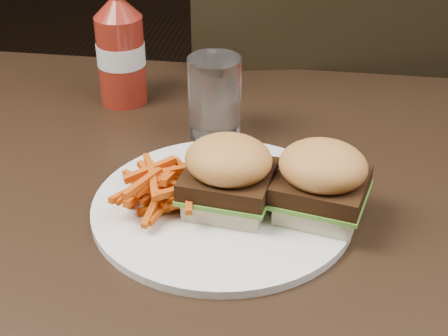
# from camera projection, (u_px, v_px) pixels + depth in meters

# --- Properties ---
(dining_table) EXTENTS (1.20, 0.80, 0.04)m
(dining_table) POSITION_uv_depth(u_px,v_px,m) (124.00, 211.00, 0.80)
(dining_table) COLOR black
(dining_table) RESTS_ON ground
(chair_far) EXTENTS (0.53, 0.53, 0.04)m
(chair_far) POSITION_uv_depth(u_px,v_px,m) (294.00, 167.00, 1.46)
(chair_far) COLOR black
(chair_far) RESTS_ON ground
(plate) EXTENTS (0.29, 0.29, 0.01)m
(plate) POSITION_uv_depth(u_px,v_px,m) (223.00, 207.00, 0.76)
(plate) COLOR white
(plate) RESTS_ON dining_table
(sandwich_half_a) EXTENTS (0.09, 0.09, 0.02)m
(sandwich_half_a) POSITION_uv_depth(u_px,v_px,m) (228.00, 198.00, 0.75)
(sandwich_half_a) COLOR #F9E5BA
(sandwich_half_a) RESTS_ON plate
(sandwich_half_b) EXTENTS (0.10, 0.09, 0.02)m
(sandwich_half_b) POSITION_uv_depth(u_px,v_px,m) (320.00, 205.00, 0.74)
(sandwich_half_b) COLOR #F4EABC
(sandwich_half_b) RESTS_ON plate
(fries_pile) EXTENTS (0.10, 0.10, 0.04)m
(fries_pile) POSITION_uv_depth(u_px,v_px,m) (170.00, 184.00, 0.75)
(fries_pile) COLOR #C35413
(fries_pile) RESTS_ON plate
(ketchup_bottle) EXTENTS (0.08, 0.08, 0.13)m
(ketchup_bottle) POSITION_uv_depth(u_px,v_px,m) (122.00, 62.00, 0.97)
(ketchup_bottle) COLOR maroon
(ketchup_bottle) RESTS_ON dining_table
(tumbler) EXTENTS (0.09, 0.09, 0.11)m
(tumbler) POSITION_uv_depth(u_px,v_px,m) (215.00, 98.00, 0.89)
(tumbler) COLOR white
(tumbler) RESTS_ON dining_table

